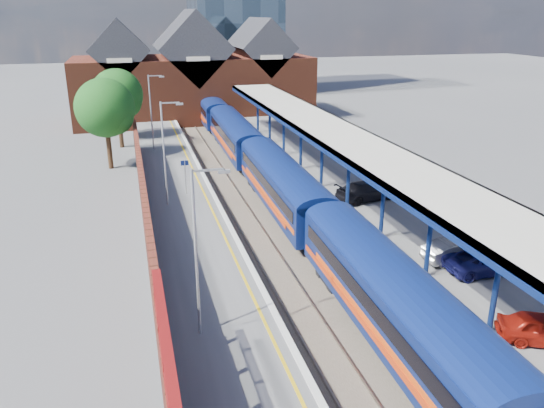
{
  "coord_description": "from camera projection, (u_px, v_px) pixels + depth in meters",
  "views": [
    {
      "loc": [
        -8.54,
        -12.72,
        13.37
      ],
      "look_at": [
        -0.75,
        15.96,
        2.6
      ],
      "focal_mm": 35.0,
      "sensor_mm": 36.0,
      "label": 1
    }
  ],
  "objects": [
    {
      "name": "coping_right",
      "position": [
        311.0,
        201.0,
        36.78
      ],
      "size": [
        0.3,
        76.0,
        0.05
      ],
      "primitive_type": "cube",
      "color": "silver",
      "rests_on": "right_platform"
    },
    {
      "name": "lamp_post_c",
      "position": [
        166.0,
        147.0,
        34.89
      ],
      "size": [
        1.48,
        0.18,
        7.0
      ],
      "color": "#A5A8AA",
      "rests_on": "left_platform"
    },
    {
      "name": "lamp_post_d",
      "position": [
        152.0,
        108.0,
        49.41
      ],
      "size": [
        1.48,
        0.18,
        7.0
      ],
      "color": "#A5A8AA",
      "rests_on": "left_platform"
    },
    {
      "name": "coping_left",
      "position": [
        221.0,
        210.0,
        35.22
      ],
      "size": [
        0.3,
        76.0,
        0.05
      ],
      "primitive_type": "cube",
      "color": "silver",
      "rests_on": "left_platform"
    },
    {
      "name": "ground",
      "position": [
        238.0,
        178.0,
        45.42
      ],
      "size": [
        240.0,
        240.0,
        0.0
      ],
      "primitive_type": "plane",
      "color": "#5B5B5E",
      "rests_on": "ground"
    },
    {
      "name": "tree_near",
      "position": [
        107.0,
        110.0,
        46.41
      ],
      "size": [
        5.2,
        5.2,
        8.1
      ],
      "color": "#382314",
      "rests_on": "ground"
    },
    {
      "name": "right_platform",
      "position": [
        349.0,
        205.0,
        37.66
      ],
      "size": [
        6.0,
        76.0,
        1.0
      ],
      "primitive_type": "cube",
      "color": "#565659",
      "rests_on": "ground"
    },
    {
      "name": "parked_car_dark",
      "position": [
        367.0,
        191.0,
        36.92
      ],
      "size": [
        4.82,
        2.74,
        1.32
      ],
      "primitive_type": "imported",
      "rotation": [
        0.0,
        0.0,
        1.78
      ],
      "color": "black",
      "rests_on": "right_platform"
    },
    {
      "name": "lamp_post_b",
      "position": [
        199.0,
        244.0,
        20.38
      ],
      "size": [
        1.48,
        0.18,
        7.0
      ],
      "color": "#A5A8AA",
      "rests_on": "left_platform"
    },
    {
      "name": "brick_wall",
      "position": [
        148.0,
        234.0,
        27.66
      ],
      "size": [
        0.35,
        50.0,
        3.86
      ],
      "color": "maroon",
      "rests_on": "left_platform"
    },
    {
      "name": "yellow_line",
      "position": [
        212.0,
        211.0,
        35.08
      ],
      "size": [
        0.14,
        76.0,
        0.01
      ],
      "primitive_type": "cube",
      "color": "yellow",
      "rests_on": "left_platform"
    },
    {
      "name": "parked_car_blue",
      "position": [
        485.0,
        261.0,
        26.64
      ],
      "size": [
        4.21,
        2.0,
        1.16
      ],
      "primitive_type": "imported",
      "rotation": [
        0.0,
        0.0,
        1.55
      ],
      "color": "navy",
      "rests_on": "right_platform"
    },
    {
      "name": "platform_sign",
      "position": [
        185.0,
        171.0,
        37.83
      ],
      "size": [
        0.55,
        0.08,
        2.5
      ],
      "color": "#A5A8AA",
      "rests_on": "left_platform"
    },
    {
      "name": "canopy",
      "position": [
        334.0,
        134.0,
        37.68
      ],
      "size": [
        4.5,
        52.0,
        4.48
      ],
      "color": "navy",
      "rests_on": "right_platform"
    },
    {
      "name": "tree_far",
      "position": [
        119.0,
        96.0,
        53.91
      ],
      "size": [
        5.2,
        5.2,
        8.1
      ],
      "color": "#382314",
      "rests_on": "ground"
    },
    {
      "name": "rails",
      "position": [
        267.0,
        218.0,
        36.31
      ],
      "size": [
        4.51,
        76.0,
        0.14
      ],
      "color": "slate",
      "rests_on": "ground"
    },
    {
      "name": "parked_car_silver",
      "position": [
        457.0,
        251.0,
        27.77
      ],
      "size": [
        3.74,
        1.38,
        1.22
      ],
      "primitive_type": "imported",
      "rotation": [
        0.0,
        0.0,
        1.6
      ],
      "color": "#A1A1A5",
      "rests_on": "right_platform"
    },
    {
      "name": "left_platform",
      "position": [
        186.0,
        220.0,
        34.82
      ],
      "size": [
        5.0,
        76.0,
        1.0
      ],
      "primitive_type": "cube",
      "color": "#565659",
      "rests_on": "ground"
    },
    {
      "name": "ballast_bed",
      "position": [
        267.0,
        219.0,
        36.34
      ],
      "size": [
        6.0,
        76.0,
        0.06
      ],
      "primitive_type": "cube",
      "color": "#473D33",
      "rests_on": "ground"
    },
    {
      "name": "station_building",
      "position": [
        193.0,
        77.0,
        68.97
      ],
      "size": [
        30.0,
        12.12,
        13.78
      ],
      "color": "maroon",
      "rests_on": "ground"
    },
    {
      "name": "train",
      "position": [
        256.0,
        154.0,
        44.6
      ],
      "size": [
        3.11,
        65.95,
        3.45
      ],
      "color": "navy",
      "rests_on": "ground"
    }
  ]
}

